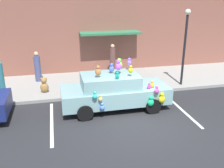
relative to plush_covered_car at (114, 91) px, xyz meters
name	(u,v)px	position (x,y,z in m)	size (l,w,h in m)	color
ground_plane	(141,125)	(0.64, -1.74, -0.81)	(60.00, 60.00, 0.00)	#262628
sidewalk	(112,81)	(0.64, 3.26, -0.73)	(24.00, 4.00, 0.15)	gray
storefront_building	(104,21)	(0.64, 5.40, 2.39)	(24.00, 1.25, 6.40)	brown
parking_stripe_front	(181,109)	(2.83, -0.74, -0.80)	(0.12, 3.60, 0.01)	silver
parking_stripe_rear	(52,122)	(-2.69, -0.74, -0.80)	(0.12, 3.60, 0.01)	silver
plush_covered_car	(114,91)	(0.00, 0.00, 0.00)	(4.60, 2.08, 2.22)	#7FA9A9
teddy_bear_on_sidewalk	(44,85)	(-2.99, 2.21, -0.30)	(0.40, 0.34, 0.77)	#9E723D
street_lamp_post	(185,40)	(4.11, 1.76, 1.73)	(0.28, 0.28, 3.90)	black
pedestrian_near_shopfront	(38,68)	(-3.35, 4.05, 0.12)	(0.35, 0.35, 1.66)	#464C76
pedestrian_walking_past	(0,80)	(-4.93, 2.07, 0.20)	(0.37, 0.37, 1.85)	teal
pedestrian_by_lamp	(113,60)	(0.93, 4.34, 0.20)	(0.33, 0.33, 1.82)	brown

